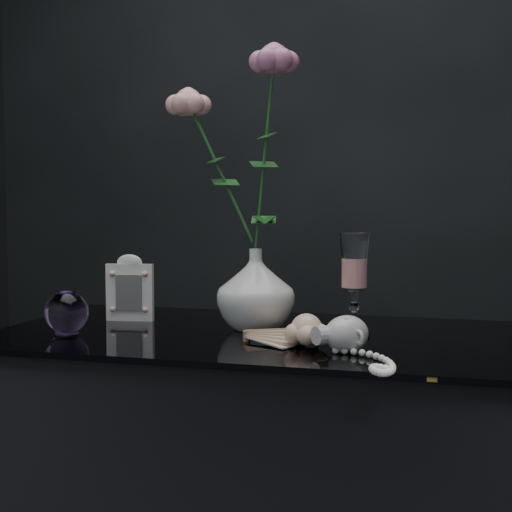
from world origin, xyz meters
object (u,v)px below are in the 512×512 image
(vase, at_px, (256,289))
(wine_glass, at_px, (354,285))
(pearl_jar, at_px, (347,332))
(paperweight, at_px, (67,312))
(picture_frame, at_px, (130,288))
(loose_rose, at_px, (306,330))

(vase, height_order, wine_glass, wine_glass)
(pearl_jar, bearing_deg, vase, -175.02)
(vase, relative_size, paperweight, 1.93)
(picture_frame, xyz_separation_m, pearl_jar, (0.52, -0.21, -0.04))
(vase, bearing_deg, paperweight, -157.60)
(paperweight, distance_m, pearl_jar, 0.57)
(vase, xyz_separation_m, pearl_jar, (0.22, -0.18, -0.05))
(pearl_jar, bearing_deg, loose_rose, -155.35)
(wine_glass, relative_size, pearl_jar, 0.85)
(wine_glass, bearing_deg, pearl_jar, -87.07)
(vase, relative_size, wine_glass, 0.83)
(paperweight, height_order, pearl_jar, paperweight)
(loose_rose, height_order, pearl_jar, pearl_jar)
(wine_glass, distance_m, picture_frame, 0.52)
(loose_rose, bearing_deg, pearl_jar, -15.77)
(picture_frame, height_order, paperweight, picture_frame)
(vase, bearing_deg, pearl_jar, -39.29)
(picture_frame, xyz_separation_m, loose_rose, (0.44, -0.19, -0.04))
(paperweight, bearing_deg, picture_frame, 74.27)
(paperweight, relative_size, loose_rose, 0.49)
(vase, relative_size, picture_frame, 1.13)
(picture_frame, relative_size, loose_rose, 0.84)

